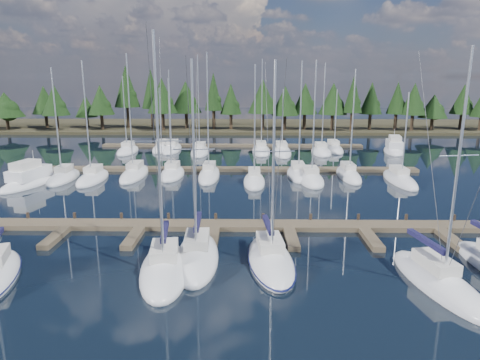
{
  "coord_description": "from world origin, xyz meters",
  "views": [
    {
      "loc": [
        2.58,
        -15.28,
        12.09
      ],
      "look_at": [
        2.0,
        22.0,
        3.07
      ],
      "focal_mm": 32.0,
      "sensor_mm": 36.0,
      "label": 1
    }
  ],
  "objects_px": {
    "front_sailboat_3": "(197,256)",
    "front_sailboat_4": "(271,260)",
    "front_sailboat_2": "(165,268)",
    "motor_yacht_left": "(30,180)",
    "front_sailboat_5": "(438,282)",
    "motor_yacht_right": "(394,149)",
    "main_dock": "(214,228)"
  },
  "relations": [
    {
      "from": "front_sailboat_4",
      "to": "motor_yacht_right",
      "type": "bearing_deg",
      "value": 62.58
    },
    {
      "from": "motor_yacht_left",
      "to": "front_sailboat_3",
      "type": "bearing_deg",
      "value": -43.57
    },
    {
      "from": "main_dock",
      "to": "motor_yacht_right",
      "type": "relative_size",
      "value": 4.66
    },
    {
      "from": "motor_yacht_left",
      "to": "front_sailboat_5",
      "type": "bearing_deg",
      "value": -33.48
    },
    {
      "from": "front_sailboat_2",
      "to": "front_sailboat_3",
      "type": "height_order",
      "value": "front_sailboat_2"
    },
    {
      "from": "main_dock",
      "to": "motor_yacht_left",
      "type": "relative_size",
      "value": 4.51
    },
    {
      "from": "main_dock",
      "to": "front_sailboat_2",
      "type": "distance_m",
      "value": 8.18
    },
    {
      "from": "main_dock",
      "to": "front_sailboat_4",
      "type": "relative_size",
      "value": 3.17
    },
    {
      "from": "front_sailboat_4",
      "to": "motor_yacht_left",
      "type": "distance_m",
      "value": 33.88
    },
    {
      "from": "motor_yacht_left",
      "to": "motor_yacht_right",
      "type": "bearing_deg",
      "value": 24.76
    },
    {
      "from": "front_sailboat_4",
      "to": "motor_yacht_right",
      "type": "height_order",
      "value": "front_sailboat_4"
    },
    {
      "from": "front_sailboat_5",
      "to": "front_sailboat_4",
      "type": "bearing_deg",
      "value": 162.97
    },
    {
      "from": "front_sailboat_2",
      "to": "motor_yacht_right",
      "type": "height_order",
      "value": "front_sailboat_2"
    },
    {
      "from": "front_sailboat_2",
      "to": "motor_yacht_left",
      "type": "relative_size",
      "value": 1.58
    },
    {
      "from": "front_sailboat_2",
      "to": "motor_yacht_right",
      "type": "xyz_separation_m",
      "value": [
        29.49,
        45.22,
        0.2
      ]
    },
    {
      "from": "main_dock",
      "to": "front_sailboat_5",
      "type": "height_order",
      "value": "front_sailboat_5"
    },
    {
      "from": "main_dock",
      "to": "front_sailboat_5",
      "type": "bearing_deg",
      "value": -33.61
    },
    {
      "from": "main_dock",
      "to": "motor_yacht_left",
      "type": "distance_m",
      "value": 26.78
    },
    {
      "from": "front_sailboat_2",
      "to": "front_sailboat_4",
      "type": "bearing_deg",
      "value": 12.16
    },
    {
      "from": "front_sailboat_2",
      "to": "motor_yacht_left",
      "type": "xyz_separation_m",
      "value": [
        -19.77,
        22.5,
        0.21
      ]
    },
    {
      "from": "front_sailboat_3",
      "to": "motor_yacht_left",
      "type": "relative_size",
      "value": 1.43
    },
    {
      "from": "front_sailboat_4",
      "to": "motor_yacht_right",
      "type": "distance_m",
      "value": 49.29
    },
    {
      "from": "front_sailboat_3",
      "to": "motor_yacht_left",
      "type": "distance_m",
      "value": 29.83
    },
    {
      "from": "front_sailboat_5",
      "to": "motor_yacht_left",
      "type": "height_order",
      "value": "front_sailboat_5"
    },
    {
      "from": "front_sailboat_5",
      "to": "motor_yacht_right",
      "type": "relative_size",
      "value": 1.53
    },
    {
      "from": "front_sailboat_4",
      "to": "front_sailboat_5",
      "type": "relative_size",
      "value": 0.96
    },
    {
      "from": "front_sailboat_5",
      "to": "front_sailboat_2",
      "type": "bearing_deg",
      "value": 174.73
    },
    {
      "from": "main_dock",
      "to": "front_sailboat_4",
      "type": "xyz_separation_m",
      "value": [
        4.21,
        -6.29,
        0.08
      ]
    },
    {
      "from": "front_sailboat_3",
      "to": "front_sailboat_4",
      "type": "bearing_deg",
      "value": -5.53
    },
    {
      "from": "main_dock",
      "to": "front_sailboat_2",
      "type": "height_order",
      "value": "front_sailboat_2"
    },
    {
      "from": "front_sailboat_2",
      "to": "front_sailboat_3",
      "type": "relative_size",
      "value": 1.1
    },
    {
      "from": "front_sailboat_3",
      "to": "motor_yacht_right",
      "type": "height_order",
      "value": "front_sailboat_3"
    }
  ]
}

